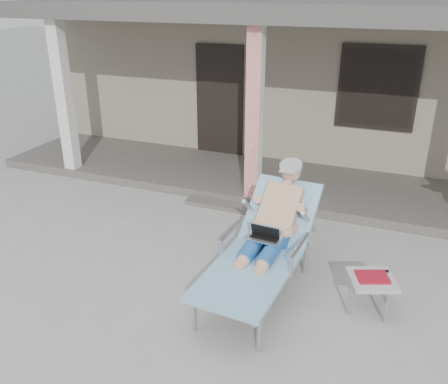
% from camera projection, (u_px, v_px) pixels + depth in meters
% --- Properties ---
extents(ground, '(60.00, 60.00, 0.00)m').
position_uv_depth(ground, '(197.00, 272.00, 5.85)').
color(ground, '#9E9E99').
rests_on(ground, ground).
extents(house, '(10.40, 5.40, 3.30)m').
position_uv_depth(house, '(314.00, 62.00, 10.73)').
color(house, gray).
rests_on(house, ground).
extents(porch_deck, '(10.00, 2.00, 0.15)m').
position_uv_depth(porch_deck, '(267.00, 181.00, 8.38)').
color(porch_deck, '#605B56').
rests_on(porch_deck, ground).
extents(porch_overhang, '(10.00, 2.30, 2.85)m').
position_uv_depth(porch_overhang, '(273.00, 18.00, 7.25)').
color(porch_overhang, silver).
rests_on(porch_overhang, porch_deck).
extents(porch_step, '(2.00, 0.30, 0.07)m').
position_uv_depth(porch_step, '(246.00, 209.00, 7.41)').
color(porch_step, '#605B56').
rests_on(porch_step, ground).
extents(lounger, '(0.97, 2.21, 1.41)m').
position_uv_depth(lounger, '(267.00, 219.00, 5.26)').
color(lounger, '#B7B7BC').
rests_on(lounger, ground).
extents(side_table, '(0.61, 0.61, 0.42)m').
position_uv_depth(side_table, '(372.00, 281.00, 5.05)').
color(side_table, '#B2B1AC').
rests_on(side_table, ground).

